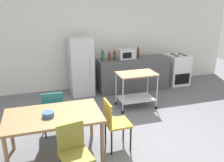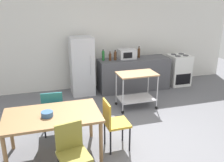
% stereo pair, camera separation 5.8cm
% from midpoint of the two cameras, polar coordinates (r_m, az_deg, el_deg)
% --- Properties ---
extents(ground_plane, '(12.00, 12.00, 0.00)m').
position_cam_midpoint_polar(ground_plane, '(4.55, 6.20, -14.15)').
color(ground_plane, slate).
extents(back_wall, '(8.40, 0.12, 2.90)m').
position_cam_midpoint_polar(back_wall, '(6.94, -3.98, 10.34)').
color(back_wall, silver).
rests_on(back_wall, ground_plane).
extents(kitchen_counter, '(2.00, 0.64, 0.90)m').
position_cam_midpoint_polar(kitchen_counter, '(6.87, 4.71, 1.67)').
color(kitchen_counter, '#4C4C51').
rests_on(kitchen_counter, ground_plane).
extents(dining_table, '(1.50, 0.90, 0.75)m').
position_cam_midpoint_polar(dining_table, '(3.97, -14.11, -8.74)').
color(dining_table, olive).
rests_on(dining_table, ground_plane).
extents(chair_olive, '(0.47, 0.47, 0.89)m').
position_cam_midpoint_polar(chair_olive, '(3.43, -9.47, -16.09)').
color(chair_olive, olive).
rests_on(chair_olive, ground_plane).
extents(chair_mustard, '(0.41, 0.41, 0.89)m').
position_cam_midpoint_polar(chair_mustard, '(4.10, 0.12, -9.53)').
color(chair_mustard, gold).
rests_on(chair_mustard, ground_plane).
extents(chair_teal, '(0.41, 0.41, 0.89)m').
position_cam_midpoint_polar(chair_teal, '(4.65, -14.13, -6.58)').
color(chair_teal, '#1E666B').
rests_on(chair_teal, ground_plane).
extents(stove_oven, '(0.60, 0.61, 0.92)m').
position_cam_midpoint_polar(stove_oven, '(7.53, 14.97, 2.64)').
color(stove_oven, white).
rests_on(stove_oven, ground_plane).
extents(refrigerator, '(0.60, 0.63, 1.55)m').
position_cam_midpoint_polar(refrigerator, '(6.49, -7.54, 3.53)').
color(refrigerator, silver).
rests_on(refrigerator, ground_plane).
extents(kitchen_cart, '(0.91, 0.57, 0.85)m').
position_cam_midpoint_polar(kitchen_cart, '(5.67, 5.48, -0.80)').
color(kitchen_cart, '#A37A51').
rests_on(kitchen_cart, ground_plane).
extents(bottle_soda, '(0.07, 0.07, 0.29)m').
position_cam_midpoint_polar(bottle_soda, '(6.50, -2.50, 6.02)').
color(bottle_soda, '#1E6628').
rests_on(bottle_soda, kitchen_counter).
extents(bottle_olive_oil, '(0.07, 0.07, 0.25)m').
position_cam_midpoint_polar(bottle_olive_oil, '(6.48, -0.87, 5.74)').
color(bottle_olive_oil, '#4C2D19').
rests_on(bottle_olive_oil, kitchen_counter).
extents(bottle_hot_sauce, '(0.07, 0.07, 0.28)m').
position_cam_midpoint_polar(bottle_hot_sauce, '(6.53, 0.35, 6.00)').
color(bottle_hot_sauce, '#4C2D19').
rests_on(bottle_hot_sauce, kitchen_counter).
extents(microwave, '(0.46, 0.35, 0.26)m').
position_cam_midpoint_polar(microwave, '(6.71, 3.16, 6.42)').
color(microwave, silver).
rests_on(microwave, kitchen_counter).
extents(bottle_sparkling_water, '(0.07, 0.07, 0.32)m').
position_cam_midpoint_polar(bottle_sparkling_water, '(6.87, 5.95, 6.67)').
color(bottle_sparkling_water, '#4C2D19').
rests_on(bottle_sparkling_water, kitchen_counter).
extents(fruit_bowl, '(0.18, 0.18, 0.08)m').
position_cam_midpoint_polar(fruit_bowl, '(3.86, -15.30, -7.65)').
color(fruit_bowl, '#33598C').
rests_on(fruit_bowl, dining_table).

